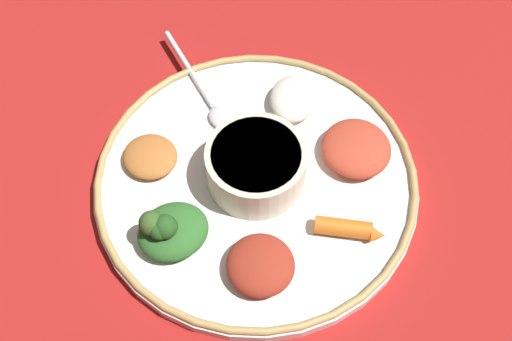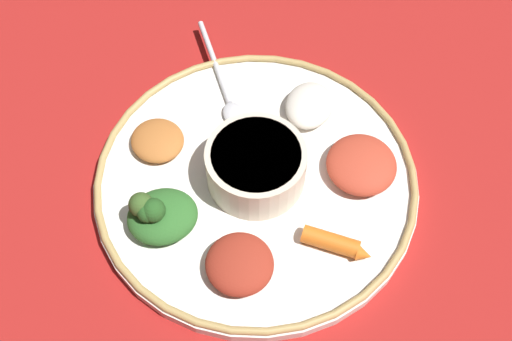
{
  "view_description": "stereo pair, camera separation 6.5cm",
  "coord_description": "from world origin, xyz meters",
  "views": [
    {
      "loc": [
        0.18,
        -0.3,
        0.58
      ],
      "look_at": [
        0.0,
        0.0,
        0.03
      ],
      "focal_mm": 43.13,
      "sensor_mm": 36.0,
      "label": 1
    },
    {
      "loc": [
        0.23,
        -0.26,
        0.58
      ],
      "look_at": [
        0.0,
        0.0,
        0.03
      ],
      "focal_mm": 43.13,
      "sensor_mm": 36.0,
      "label": 2
    }
  ],
  "objects": [
    {
      "name": "mound_berbere_red",
      "position": [
        0.08,
        0.08,
        0.03
      ],
      "size": [
        0.11,
        0.11,
        0.03
      ],
      "primitive_type": "ellipsoid",
      "rotation": [
        0.0,
        0.0,
        0.67
      ],
      "color": "#B73D28",
      "rests_on": "platter"
    },
    {
      "name": "platter_rim",
      "position": [
        0.0,
        0.0,
        0.02
      ],
      "size": [
        0.35,
        0.35,
        0.01
      ],
      "primitive_type": "torus",
      "color": "tan",
      "rests_on": "platter"
    },
    {
      "name": "carrot_near_spoon",
      "position": [
        0.12,
        -0.01,
        0.02
      ],
      "size": [
        0.07,
        0.04,
        0.02
      ],
      "color": "orange",
      "rests_on": "platter"
    },
    {
      "name": "ground_plane",
      "position": [
        0.0,
        0.0,
        0.0
      ],
      "size": [
        2.4,
        2.4,
        0.0
      ],
      "primitive_type": "plane",
      "color": "maroon"
    },
    {
      "name": "spoon",
      "position": [
        -0.11,
        0.07,
        0.02
      ],
      "size": [
        0.15,
        0.1,
        0.01
      ],
      "color": "silver",
      "rests_on": "platter"
    },
    {
      "name": "center_bowl",
      "position": [
        0.0,
        0.0,
        0.04
      ],
      "size": [
        0.11,
        0.11,
        0.05
      ],
      "color": "beige",
      "rests_on": "platter"
    },
    {
      "name": "mound_rice_white",
      "position": [
        -0.01,
        0.11,
        0.03
      ],
      "size": [
        0.08,
        0.08,
        0.02
      ],
      "primitive_type": "ellipsoid",
      "rotation": [
        0.0,
        0.0,
        2.0
      ],
      "color": "silver",
      "rests_on": "platter"
    },
    {
      "name": "platter",
      "position": [
        0.0,
        0.0,
        0.01
      ],
      "size": [
        0.35,
        0.35,
        0.01
      ],
      "primitive_type": "cylinder",
      "color": "white",
      "rests_on": "ground_plane"
    },
    {
      "name": "greens_pile",
      "position": [
        -0.04,
        -0.11,
        0.03
      ],
      "size": [
        0.09,
        0.1,
        0.05
      ],
      "color": "#2D6628",
      "rests_on": "platter"
    },
    {
      "name": "mound_beet",
      "position": [
        0.06,
        -0.09,
        0.03
      ],
      "size": [
        0.08,
        0.08,
        0.03
      ],
      "primitive_type": "ellipsoid",
      "rotation": [
        0.0,
        0.0,
        2.92
      ],
      "color": "maroon",
      "rests_on": "platter"
    },
    {
      "name": "mound_chickpea",
      "position": [
        -0.11,
        -0.04,
        0.02
      ],
      "size": [
        0.07,
        0.06,
        0.02
      ],
      "primitive_type": "ellipsoid",
      "rotation": [
        0.0,
        0.0,
        3.06
      ],
      "color": "#B2662D",
      "rests_on": "platter"
    }
  ]
}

